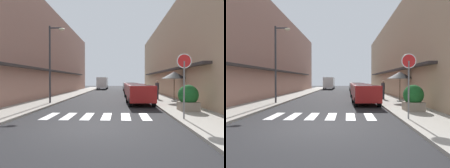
% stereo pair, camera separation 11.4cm
% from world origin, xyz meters
% --- Properties ---
extents(ground_plane, '(90.70, 90.70, 0.00)m').
position_xyz_m(ground_plane, '(0.00, 16.49, 0.00)').
color(ground_plane, '#232326').
extents(sidewalk_left, '(2.57, 57.72, 0.12)m').
position_xyz_m(sidewalk_left, '(-4.91, 16.49, 0.06)').
color(sidewalk_left, '#9E998E').
rests_on(sidewalk_left, ground_plane).
extents(sidewalk_right, '(2.57, 57.72, 0.12)m').
position_xyz_m(sidewalk_right, '(4.91, 16.49, 0.06)').
color(sidewalk_right, '#9E998E').
rests_on(sidewalk_right, ground_plane).
extents(building_row_left, '(5.50, 39.10, 9.60)m').
position_xyz_m(building_row_left, '(-8.69, 17.55, 4.80)').
color(building_row_left, '#A87A6B').
rests_on(building_row_left, ground_plane).
extents(building_row_right, '(5.50, 39.10, 9.05)m').
position_xyz_m(building_row_right, '(8.69, 17.55, 4.52)').
color(building_row_right, tan).
rests_on(building_row_right, ground_plane).
extents(crosswalk, '(5.20, 2.20, 0.01)m').
position_xyz_m(crosswalk, '(-0.00, 2.54, 0.01)').
color(crosswalk, silver).
rests_on(crosswalk, ground_plane).
extents(parked_car_near, '(1.93, 4.13, 1.47)m').
position_xyz_m(parked_car_near, '(2.57, 7.77, 0.92)').
color(parked_car_near, maroon).
rests_on(parked_car_near, ground_plane).
extents(parked_car_mid, '(1.96, 4.34, 1.47)m').
position_xyz_m(parked_car_mid, '(2.57, 14.23, 0.92)').
color(parked_car_mid, maroon).
rests_on(parked_car_mid, ground_plane).
extents(parked_car_far, '(1.85, 4.37, 1.47)m').
position_xyz_m(parked_car_far, '(2.57, 21.12, 0.92)').
color(parked_car_far, maroon).
rests_on(parked_car_far, ground_plane).
extents(parked_car_distant, '(1.95, 4.15, 1.47)m').
position_xyz_m(parked_car_distant, '(2.57, 27.57, 0.92)').
color(parked_car_distant, silver).
rests_on(parked_car_distant, ground_plane).
extents(delivery_van, '(2.03, 5.41, 2.37)m').
position_xyz_m(delivery_van, '(-2.42, 35.83, 1.41)').
color(delivery_van, silver).
rests_on(delivery_van, ground_plane).
extents(round_street_sign, '(0.65, 0.07, 2.85)m').
position_xyz_m(round_street_sign, '(3.94, 1.35, 2.31)').
color(round_street_sign, slate).
rests_on(round_street_sign, sidewalk_right).
extents(street_lamp, '(1.19, 0.28, 5.73)m').
position_xyz_m(street_lamp, '(-3.93, 7.88, 3.60)').
color(street_lamp, '#38383D').
rests_on(street_lamp, sidewalk_left).
extents(cafe_umbrella, '(2.00, 2.00, 2.37)m').
position_xyz_m(cafe_umbrella, '(5.45, 9.31, 2.20)').
color(cafe_umbrella, '#262626').
rests_on(cafe_umbrella, sidewalk_right).
extents(planter_corner, '(1.12, 1.12, 1.43)m').
position_xyz_m(planter_corner, '(4.95, 4.04, 0.83)').
color(planter_corner, gray).
rests_on(planter_corner, sidewalk_right).
extents(pedestrian_walking_near, '(0.34, 0.34, 1.66)m').
position_xyz_m(pedestrian_walking_near, '(4.48, 11.57, 0.99)').
color(pedestrian_walking_near, '#282B33').
rests_on(pedestrian_walking_near, sidewalk_right).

